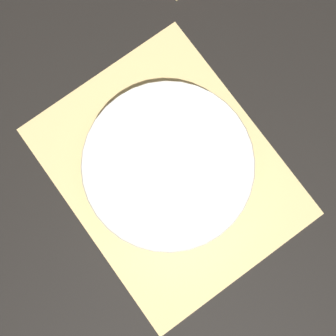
% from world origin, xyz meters
% --- Properties ---
extents(ground_plane, '(6.00, 6.00, 0.00)m').
position_xyz_m(ground_plane, '(0.00, 0.00, 0.00)').
color(ground_plane, black).
extents(bamboo_mat_center, '(0.45, 0.36, 0.01)m').
position_xyz_m(bamboo_mat_center, '(-0.00, 0.00, 0.00)').
color(bamboo_mat_center, '#D6B775').
rests_on(bamboo_mat_center, ground_plane).
extents(fruit_salad_bowl, '(0.29, 0.29, 0.08)m').
position_xyz_m(fruit_salad_bowl, '(0.00, 0.00, 0.05)').
color(fruit_salad_bowl, silver).
rests_on(fruit_salad_bowl, bamboo_mat_center).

